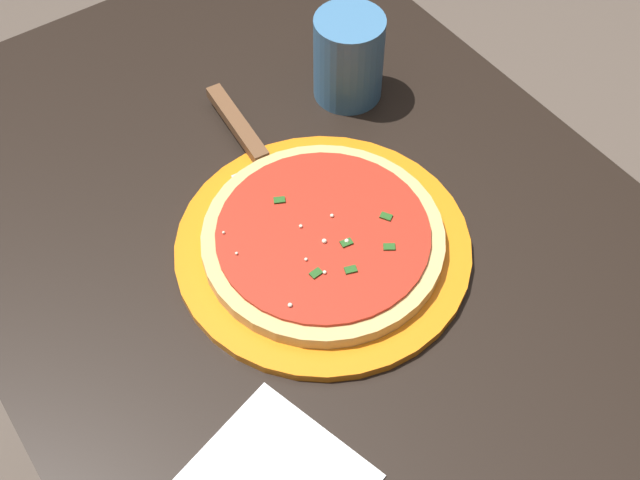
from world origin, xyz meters
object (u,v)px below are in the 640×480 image
Objects in this scene: pizza_server at (253,147)px; napkin_folded_right at (278,480)px; serving_plate at (320,248)px; cup_tall_drink at (349,58)px; pizza at (320,240)px.

pizza_server reaches higher than napkin_folded_right.
serving_plate is 0.16m from pizza_server.
napkin_folded_right is at bearing 136.31° from serving_plate.
cup_tall_drink is at bearing -43.09° from serving_plate.
pizza_server is (0.15, -0.02, -0.00)m from pizza.
pizza is (-0.00, -0.00, 0.02)m from serving_plate.
pizza_server is at bearing -5.70° from pizza.
serving_plate is at bearing 136.91° from cup_tall_drink.
serving_plate is at bearing 174.30° from pizza_server.
pizza is 0.15m from pizza_server.
serving_plate reaches higher than napkin_folded_right.
pizza_server is at bearing -29.26° from napkin_folded_right.
serving_plate is 0.25m from napkin_folded_right.
napkin_folded_right is (-0.36, 0.34, -0.05)m from cup_tall_drink.
cup_tall_drink is (0.02, -0.15, 0.04)m from pizza_server.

